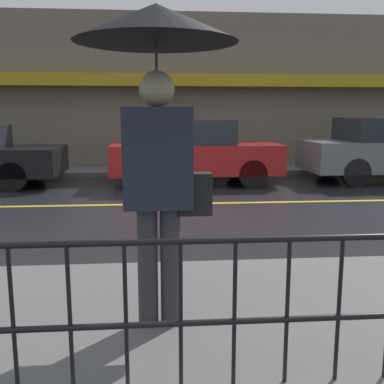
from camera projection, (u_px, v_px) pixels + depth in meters
The scene contains 8 objects.
ground_plane at pixel (170, 204), 8.34m from camera, with size 80.00×80.00×0.00m, color black.
sidewalk_near at pixel (193, 320), 3.52m from camera, with size 28.00×2.44×0.13m.
sidewalk_far at pixel (164, 170), 12.76m from camera, with size 28.00×1.68×0.13m.
lane_marking at pixel (170, 204), 8.34m from camera, with size 25.20×0.12×0.01m.
building_storefront at pixel (163, 91), 13.31m from camera, with size 28.00×0.85×4.56m.
railing_foreground at pixel (208, 295), 2.47m from camera, with size 12.00×0.04×0.87m.
pedestrian at pixel (157, 79), 3.02m from camera, with size 1.10×1.10×2.24m.
car_red at pixel (193, 151), 10.67m from camera, with size 3.93×1.87×1.52m.
Camera 1 is at (-0.28, -8.18, 1.66)m, focal length 42.00 mm.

